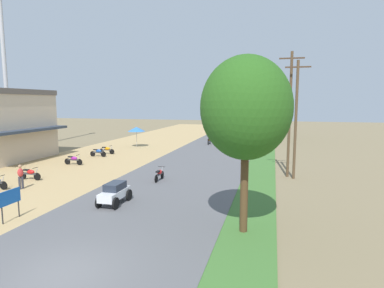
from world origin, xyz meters
name	(u,v)px	position (x,y,z in m)	size (l,w,h in m)	color
ground_plane	(61,277)	(0.00, 0.00, 0.00)	(180.00, 180.00, 0.00)	#7A6B4C
road_strip	(61,276)	(0.00, 0.00, 0.04)	(9.00, 140.00, 0.08)	#565659
parked_motorbike_second	(30,173)	(-10.45, 10.74, 0.55)	(1.80, 0.54, 0.94)	black
parked_motorbike_third	(74,159)	(-10.76, 16.48, 0.55)	(1.80, 0.54, 0.94)	black
parked_motorbike_fourth	(98,152)	(-10.89, 20.93, 0.55)	(1.80, 0.54, 0.94)	black
parked_motorbike_fifth	(107,149)	(-10.90, 22.73, 0.55)	(1.80, 0.54, 0.94)	black
street_signboard	(10,199)	(-5.46, 3.70, 1.11)	(0.06, 1.30, 1.50)	#262628
vendor_umbrella	(136,129)	(-10.00, 28.65, 2.31)	(2.20, 2.20, 2.52)	#99999E
pedestrian_on_shoulder	(21,175)	(-9.21, 8.51, 0.96)	(0.38, 0.43, 1.62)	#33333D
median_tree_nearest	(246,108)	(5.47, 5.13, 5.44)	(3.86, 3.86, 7.60)	#4C351E
median_tree_second	(268,99)	(5.78, 41.07, 6.15)	(3.92, 3.92, 8.29)	#4C351E
median_tree_third	(269,100)	(5.76, 47.09, 5.93)	(3.73, 3.73, 8.02)	#4C351E
streetlamp_near	(267,112)	(5.80, 31.84, 4.47)	(3.16, 0.20, 7.63)	gray
streetlamp_mid	(269,109)	(5.80, 53.82, 4.39)	(3.16, 0.20, 7.48)	gray
utility_pole_near	(290,113)	(7.78, 16.66, 4.88)	(1.80, 0.20, 9.38)	brown
utility_pole_far	(296,118)	(8.20, 16.13, 4.53)	(1.80, 0.20, 8.69)	brown
car_sedan_white	(115,192)	(-1.80, 7.15, 0.74)	(1.10, 2.26, 1.19)	silver
car_hatchback_yellow	(244,137)	(2.65, 37.05, 0.75)	(1.04, 2.00, 1.23)	gold
motorbike_ahead_second	(159,174)	(-1.23, 12.83, 0.57)	(0.54, 1.80, 0.94)	black
motorbike_ahead_third	(209,139)	(-1.61, 33.14, 0.86)	(0.54, 1.80, 1.66)	black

